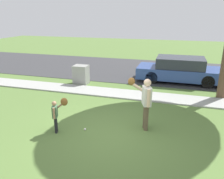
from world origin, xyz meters
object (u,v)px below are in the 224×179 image
object	(u,v)px
person_adult	(145,99)
parked_wagon_blue	(180,70)
person_child	(57,111)
baseball	(85,129)
utility_cabinet	(81,75)

from	to	relation	value
person_adult	parked_wagon_blue	bearing A→B (deg)	-120.69
person_child	parked_wagon_blue	bearing A→B (deg)	41.52
person_child	baseball	world-z (taller)	person_child
person_child	utility_cabinet	size ratio (longest dim) A/B	1.10
person_child	parked_wagon_blue	distance (m)	7.71
person_adult	baseball	xyz separation A→B (m)	(-1.79, -0.65, -1.00)
person_child	parked_wagon_blue	world-z (taller)	parked_wagon_blue
person_adult	parked_wagon_blue	distance (m)	5.98
person_child	utility_cabinet	bearing A→B (deg)	85.08
baseball	utility_cabinet	bearing A→B (deg)	115.03
person_adult	utility_cabinet	xyz separation A→B (m)	(-3.97, 4.02, -0.54)
person_child	person_adult	bearing A→B (deg)	-0.41
person_child	utility_cabinet	xyz separation A→B (m)	(-1.42, 4.97, -0.21)
baseball	parked_wagon_blue	size ratio (longest dim) A/B	0.02
person_adult	utility_cabinet	bearing A→B (deg)	-66.16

